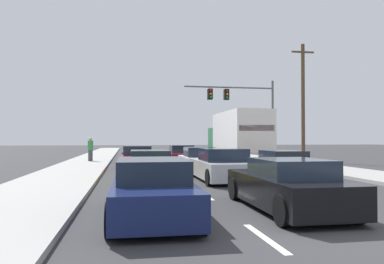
% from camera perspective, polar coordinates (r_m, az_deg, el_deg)
% --- Properties ---
extents(ground_plane, '(140.00, 140.00, 0.00)m').
position_cam_1_polar(ground_plane, '(32.03, -2.69, -4.16)').
color(ground_plane, '#333335').
extents(sidewalk_right, '(3.20, 80.00, 0.14)m').
position_cam_1_polar(sidewalk_right, '(28.92, 12.25, -4.34)').
color(sidewalk_right, '#9E9E99').
rests_on(sidewalk_right, ground_plane).
extents(sidewalk_left, '(3.20, 80.00, 0.14)m').
position_cam_1_polar(sidewalk_left, '(26.91, -15.95, -4.57)').
color(sidewalk_left, '#9E9E99').
rests_on(sidewalk_left, ground_plane).
extents(lane_markings, '(3.54, 52.00, 0.01)m').
position_cam_1_polar(lane_markings, '(26.59, -1.16, -4.79)').
color(lane_markings, silver).
rests_on(lane_markings, ground_plane).
extents(car_blue, '(1.99, 4.28, 1.21)m').
position_cam_1_polar(car_blue, '(28.22, -8.77, -3.41)').
color(car_blue, '#1E389E').
rests_on(car_blue, ground_plane).
extents(car_red, '(1.94, 4.24, 1.34)m').
position_cam_1_polar(car_red, '(21.55, -8.41, -4.06)').
color(car_red, red).
rests_on(car_red, ground_plane).
extents(car_yellow, '(1.85, 4.52, 1.27)m').
position_cam_1_polar(car_yellow, '(15.56, -6.57, -5.33)').
color(car_yellow, yellow).
rests_on(car_yellow, ground_plane).
extents(car_navy, '(1.87, 4.54, 1.29)m').
position_cam_1_polar(car_navy, '(8.45, -6.17, -8.83)').
color(car_navy, '#141E4C').
rests_on(car_navy, ground_plane).
extents(car_maroon, '(1.98, 4.14, 1.26)m').
position_cam_1_polar(car_maroon, '(27.81, -1.67, -3.45)').
color(car_maroon, maroon).
rests_on(car_maroon, ground_plane).
extents(car_white, '(1.86, 4.31, 1.26)m').
position_cam_1_polar(car_white, '(21.44, 0.99, -4.21)').
color(car_white, white).
rests_on(car_white, ground_plane).
extents(car_silver, '(2.00, 4.62, 1.34)m').
position_cam_1_polar(car_silver, '(15.51, 4.53, -5.25)').
color(car_silver, '#B7BABF').
rests_on(car_silver, ground_plane).
extents(car_black, '(1.83, 4.41, 1.26)m').
position_cam_1_polar(car_black, '(9.42, 14.39, -8.10)').
color(car_black, black).
rests_on(car_black, ground_plane).
extents(box_truck, '(2.70, 8.46, 3.56)m').
position_cam_1_polar(box_truck, '(26.20, 6.97, -0.35)').
color(box_truck, white).
rests_on(box_truck, ground_plane).
extents(car_orange, '(2.04, 4.37, 1.18)m').
position_cam_1_polar(car_orange, '(18.13, 13.81, -4.76)').
color(car_orange, orange).
rests_on(car_orange, ground_plane).
extents(traffic_signal_mast, '(8.30, 0.69, 7.06)m').
position_cam_1_polar(traffic_signal_mast, '(33.66, 6.98, 4.77)').
color(traffic_signal_mast, '#595B56').
rests_on(traffic_signal_mast, ground_plane).
extents(utility_pole_mid, '(1.80, 0.28, 8.98)m').
position_cam_1_polar(utility_pole_mid, '(29.58, 16.71, 4.60)').
color(utility_pole_mid, brown).
rests_on(utility_pole_mid, ground_plane).
extents(pedestrian_near_corner, '(0.38, 0.38, 1.68)m').
position_cam_1_polar(pedestrian_near_corner, '(27.59, -15.36, -2.60)').
color(pedestrian_near_corner, '#3F3F42').
rests_on(pedestrian_near_corner, sidewalk_left).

